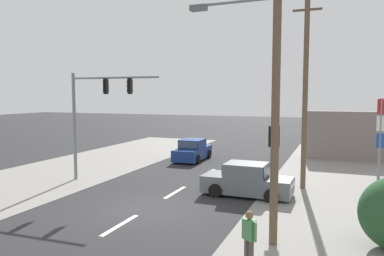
# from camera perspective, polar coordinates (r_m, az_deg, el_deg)

# --- Properties ---
(ground_plane) EXTENTS (140.00, 140.00, 0.00)m
(ground_plane) POSITION_cam_1_polar(r_m,az_deg,el_deg) (16.11, -7.02, -12.24)
(ground_plane) COLOR #28282B
(lane_dash_near) EXTENTS (0.20, 2.40, 0.01)m
(lane_dash_near) POSITION_cam_1_polar(r_m,az_deg,el_deg) (14.47, -10.90, -14.30)
(lane_dash_near) COLOR silver
(lane_dash_near) RESTS_ON ground
(lane_dash_mid) EXTENTS (0.20, 2.40, 0.01)m
(lane_dash_mid) POSITION_cam_1_polar(r_m,az_deg,el_deg) (18.70, -2.58, -9.76)
(lane_dash_mid) COLOR silver
(lane_dash_mid) RESTS_ON ground
(lane_dash_far) EXTENTS (0.20, 2.40, 0.01)m
(lane_dash_far) POSITION_cam_1_polar(r_m,az_deg,el_deg) (23.24, 2.47, -6.83)
(lane_dash_far) COLOR silver
(lane_dash_far) RESTS_ON ground
(kerb_right_verge) EXTENTS (10.00, 44.00, 0.02)m
(kerb_right_verge) POSITION_cam_1_polar(r_m,az_deg,el_deg) (16.31, 26.82, -12.49)
(kerb_right_verge) COLOR gray
(kerb_right_verge) RESTS_ON ground
(kerb_left_verge) EXTENTS (8.00, 40.00, 0.02)m
(kerb_left_verge) POSITION_cam_1_polar(r_m,az_deg,el_deg) (24.10, -20.49, -6.69)
(kerb_left_verge) COLOR gray
(kerb_left_verge) RESTS_ON ground
(utility_pole_foreground_right) EXTENTS (3.78, 0.40, 10.72)m
(utility_pole_foreground_right) POSITION_cam_1_polar(r_m,az_deg,el_deg) (11.95, 12.15, 9.51)
(utility_pole_foreground_right) COLOR brown
(utility_pole_foreground_right) RESTS_ON ground
(utility_pole_midground_right) EXTENTS (1.80, 0.26, 10.06)m
(utility_pole_midground_right) POSITION_cam_1_polar(r_m,az_deg,el_deg) (19.66, 16.90, 6.27)
(utility_pole_midground_right) COLOR brown
(utility_pole_midground_right) RESTS_ON ground
(traffic_signal_mast) EXTENTS (5.29, 0.49, 6.00)m
(traffic_signal_mast) POSITION_cam_1_polar(r_m,az_deg,el_deg) (21.16, -14.73, 3.16)
(traffic_signal_mast) COLOR slate
(traffic_signal_mast) RESTS_ON ground
(pedestal_signal_right_kerb) EXTENTS (0.43, 0.31, 3.56)m
(pedestal_signal_right_kerb) POSITION_cam_1_polar(r_m,az_deg,el_deg) (15.22, 12.34, -4.00)
(pedestal_signal_right_kerb) COLOR slate
(pedestal_signal_right_kerb) RESTS_ON ground
(sedan_receding_far) EXTENTS (4.26, 1.94, 1.56)m
(sedan_receding_far) POSITION_cam_1_polar(r_m,az_deg,el_deg) (18.14, 8.36, -8.00)
(sedan_receding_far) COLOR slate
(sedan_receding_far) RESTS_ON ground
(sedan_crossing_left) EXTENTS (1.97, 4.28, 1.56)m
(sedan_crossing_left) POSITION_cam_1_polar(r_m,az_deg,el_deg) (27.54, 0.09, -3.48)
(sedan_crossing_left) COLOR navy
(sedan_crossing_left) RESTS_ON ground
(pedestrian_at_kerb) EXTENTS (0.48, 0.39, 1.63)m
(pedestrian_at_kerb) POSITION_cam_1_polar(r_m,az_deg,el_deg) (10.75, 8.69, -16.00)
(pedestrian_at_kerb) COLOR #47423D
(pedestrian_at_kerb) RESTS_ON ground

